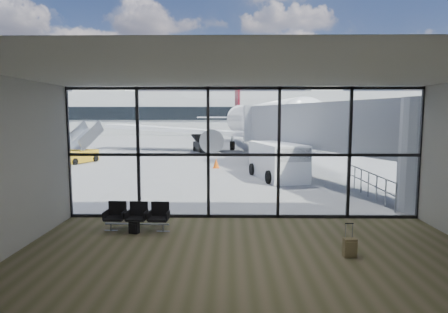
{
  "coord_description": "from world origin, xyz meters",
  "views": [
    {
      "loc": [
        -0.49,
        -12.68,
        3.51
      ],
      "look_at": [
        -0.7,
        3.0,
        1.82
      ],
      "focal_mm": 30.0,
      "sensor_mm": 36.0,
      "label": 1
    }
  ],
  "objects_px": {
    "suitcase": "(350,248)",
    "backpack": "(134,227)",
    "mobile_stairs": "(77,155)",
    "seating_row": "(138,215)",
    "belt_loader": "(203,146)",
    "service_van": "(278,161)",
    "airliner": "(257,122)"
  },
  "relations": [
    {
      "from": "suitcase",
      "to": "backpack",
      "type": "bearing_deg",
      "value": 159.05
    },
    {
      "from": "seating_row",
      "to": "mobile_stairs",
      "type": "distance_m",
      "value": 19.01
    },
    {
      "from": "airliner",
      "to": "mobile_stairs",
      "type": "xyz_separation_m",
      "value": [
        -14.52,
        -11.72,
        -2.27
      ]
    },
    {
      "from": "backpack",
      "to": "suitcase",
      "type": "xyz_separation_m",
      "value": [
        5.86,
        -1.83,
        0.05
      ]
    },
    {
      "from": "seating_row",
      "to": "belt_loader",
      "type": "height_order",
      "value": "belt_loader"
    },
    {
      "from": "belt_loader",
      "to": "mobile_stairs",
      "type": "relative_size",
      "value": 0.97
    },
    {
      "from": "suitcase",
      "to": "seating_row",
      "type": "bearing_deg",
      "value": 155.93
    },
    {
      "from": "airliner",
      "to": "suitcase",
      "type": "bearing_deg",
      "value": -96.29
    },
    {
      "from": "belt_loader",
      "to": "mobile_stairs",
      "type": "distance_m",
      "value": 12.5
    },
    {
      "from": "service_van",
      "to": "seating_row",
      "type": "bearing_deg",
      "value": -133.37
    },
    {
      "from": "backpack",
      "to": "suitcase",
      "type": "relative_size",
      "value": 0.5
    },
    {
      "from": "suitcase",
      "to": "mobile_stairs",
      "type": "distance_m",
      "value": 23.99
    },
    {
      "from": "backpack",
      "to": "mobile_stairs",
      "type": "bearing_deg",
      "value": 133.86
    },
    {
      "from": "suitcase",
      "to": "airliner",
      "type": "height_order",
      "value": "airliner"
    },
    {
      "from": "seating_row",
      "to": "airliner",
      "type": "relative_size",
      "value": 0.05
    },
    {
      "from": "airliner",
      "to": "service_van",
      "type": "height_order",
      "value": "airliner"
    },
    {
      "from": "seating_row",
      "to": "backpack",
      "type": "relative_size",
      "value": 4.66
    },
    {
      "from": "backpack",
      "to": "seating_row",
      "type": "bearing_deg",
      "value": 101.5
    },
    {
      "from": "service_van",
      "to": "mobile_stairs",
      "type": "relative_size",
      "value": 1.26
    },
    {
      "from": "backpack",
      "to": "belt_loader",
      "type": "bearing_deg",
      "value": 106.42
    },
    {
      "from": "seating_row",
      "to": "suitcase",
      "type": "height_order",
      "value": "seating_row"
    },
    {
      "from": "airliner",
      "to": "belt_loader",
      "type": "height_order",
      "value": "airliner"
    },
    {
      "from": "suitcase",
      "to": "service_van",
      "type": "height_order",
      "value": "service_van"
    },
    {
      "from": "seating_row",
      "to": "backpack",
      "type": "bearing_deg",
      "value": -93.38
    },
    {
      "from": "service_van",
      "to": "mobile_stairs",
      "type": "height_order",
      "value": "mobile_stairs"
    },
    {
      "from": "belt_loader",
      "to": "mobile_stairs",
      "type": "height_order",
      "value": "mobile_stairs"
    },
    {
      "from": "suitcase",
      "to": "mobile_stairs",
      "type": "xyz_separation_m",
      "value": [
        -14.56,
        19.06,
        0.35
      ]
    },
    {
      "from": "seating_row",
      "to": "suitcase",
      "type": "distance_m",
      "value": 6.23
    },
    {
      "from": "mobile_stairs",
      "to": "airliner",
      "type": "bearing_deg",
      "value": 60.22
    },
    {
      "from": "seating_row",
      "to": "mobile_stairs",
      "type": "xyz_separation_m",
      "value": [
        -8.73,
        16.89,
        0.12
      ]
    },
    {
      "from": "seating_row",
      "to": "backpack",
      "type": "distance_m",
      "value": 0.45
    },
    {
      "from": "seating_row",
      "to": "belt_loader",
      "type": "xyz_separation_m",
      "value": [
        0.26,
        25.56,
        0.08
      ]
    }
  ]
}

